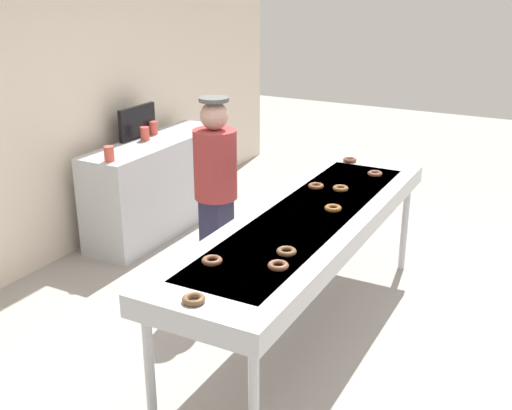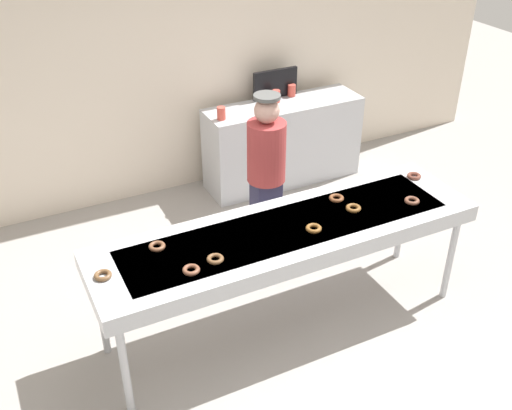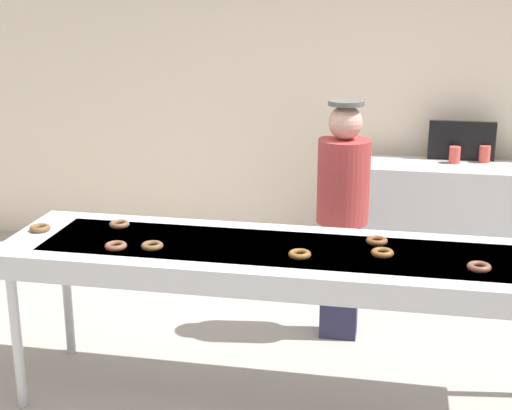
{
  "view_description": "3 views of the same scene",
  "coord_description": "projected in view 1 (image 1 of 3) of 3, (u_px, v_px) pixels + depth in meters",
  "views": [
    {
      "loc": [
        -3.59,
        -1.52,
        2.43
      ],
      "look_at": [
        -0.23,
        0.27,
        1.01
      ],
      "focal_mm": 44.02,
      "sensor_mm": 36.0,
      "label": 1
    },
    {
      "loc": [
        -1.83,
        -3.16,
        3.35
      ],
      "look_at": [
        -0.14,
        0.24,
        1.01
      ],
      "focal_mm": 42.33,
      "sensor_mm": 36.0,
      "label": 2
    },
    {
      "loc": [
        0.6,
        -3.63,
        2.25
      ],
      "look_at": [
        -0.15,
        0.28,
        1.06
      ],
      "focal_mm": 51.96,
      "sensor_mm": 36.0,
      "label": 3
    }
  ],
  "objects": [
    {
      "name": "chocolate_donut_2",
      "position": [
        316.0,
        186.0,
        4.68
      ],
      "size": [
        0.15,
        0.15,
        0.03
      ],
      "primitive_type": "torus",
      "rotation": [
        0.0,
        0.0,
        0.3
      ],
      "color": "brown",
      "rests_on": "fryer_conveyor"
    },
    {
      "name": "prep_counter",
      "position": [
        158.0,
        186.0,
        6.16
      ],
      "size": [
        1.73,
        0.51,
        0.92
      ],
      "primitive_type": "cube",
      "color": "#B7BABF",
      "rests_on": "ground"
    },
    {
      "name": "chocolate_donut_1",
      "position": [
        333.0,
        208.0,
        4.24
      ],
      "size": [
        0.13,
        0.13,
        0.03
      ],
      "primitive_type": "torus",
      "rotation": [
        0.0,
        0.0,
        3.05
      ],
      "color": "brown",
      "rests_on": "fryer_conveyor"
    },
    {
      "name": "paper_cup_1",
      "position": [
        109.0,
        154.0,
        5.31
      ],
      "size": [
        0.09,
        0.09,
        0.13
      ],
      "primitive_type": "cylinder",
      "color": "#CC4C3F",
      "rests_on": "prep_counter"
    },
    {
      "name": "chocolate_donut_3",
      "position": [
        375.0,
        174.0,
        4.96
      ],
      "size": [
        0.16,
        0.16,
        0.03
      ],
      "primitive_type": "torus",
      "rotation": [
        0.0,
        0.0,
        0.82
      ],
      "color": "brown",
      "rests_on": "fryer_conveyor"
    },
    {
      "name": "back_wall",
      "position": [
        21.0,
        71.0,
        5.01
      ],
      "size": [
        8.0,
        0.12,
        3.36
      ],
      "primitive_type": "cube",
      "color": "beige",
      "rests_on": "ground"
    },
    {
      "name": "menu_display",
      "position": [
        137.0,
        122.0,
        6.03
      ],
      "size": [
        0.51,
        0.04,
        0.31
      ],
      "primitive_type": "cube",
      "color": "black",
      "rests_on": "prep_counter"
    },
    {
      "name": "fryer_conveyor",
      "position": [
        308.0,
        224.0,
        4.2
      ],
      "size": [
        2.92,
        0.79,
        0.92
      ],
      "color": "#B7BABF",
      "rests_on": "ground"
    },
    {
      "name": "ground_plane",
      "position": [
        305.0,
        333.0,
        4.49
      ],
      "size": [
        16.0,
        16.0,
        0.0
      ],
      "primitive_type": "plane",
      "color": "#9E9993"
    },
    {
      "name": "chocolate_donut_0",
      "position": [
        212.0,
        261.0,
        3.47
      ],
      "size": [
        0.12,
        0.12,
        0.03
      ],
      "primitive_type": "torus",
      "rotation": [
        0.0,
        0.0,
        3.12
      ],
      "color": "brown",
      "rests_on": "fryer_conveyor"
    },
    {
      "name": "chocolate_donut_4",
      "position": [
        278.0,
        266.0,
        3.41
      ],
      "size": [
        0.16,
        0.16,
        0.03
      ],
      "primitive_type": "torus",
      "rotation": [
        0.0,
        0.0,
        2.67
      ],
      "color": "brown",
      "rests_on": "fryer_conveyor"
    },
    {
      "name": "chocolate_donut_7",
      "position": [
        341.0,
        188.0,
        4.63
      ],
      "size": [
        0.15,
        0.15,
        0.03
      ],
      "primitive_type": "torus",
      "rotation": [
        0.0,
        0.0,
        0.37
      ],
      "color": "brown",
      "rests_on": "fryer_conveyor"
    },
    {
      "name": "chocolate_donut_8",
      "position": [
        350.0,
        160.0,
        5.32
      ],
      "size": [
        0.13,
        0.13,
        0.03
      ],
      "primitive_type": "torus",
      "rotation": [
        0.0,
        0.0,
        1.65
      ],
      "color": "brown",
      "rests_on": "fryer_conveyor"
    },
    {
      "name": "chocolate_donut_6",
      "position": [
        194.0,
        299.0,
        3.06
      ],
      "size": [
        0.16,
        0.16,
        0.03
      ],
      "primitive_type": "torus",
      "rotation": [
        0.0,
        0.0,
        0.48
      ],
      "color": "brown",
      "rests_on": "fryer_conveyor"
    },
    {
      "name": "paper_cup_2",
      "position": [
        153.0,
        128.0,
        6.19
      ],
      "size": [
        0.09,
        0.09,
        0.13
      ],
      "primitive_type": "cylinder",
      "color": "#CC4C3F",
      "rests_on": "prep_counter"
    },
    {
      "name": "worker_baker",
      "position": [
        216.0,
        186.0,
        4.81
      ],
      "size": [
        0.33,
        0.33,
        1.57
      ],
      "rotation": [
        0.0,
        0.0,
        3.28
      ],
      "color": "#262542",
      "rests_on": "ground"
    },
    {
      "name": "chocolate_donut_5",
      "position": [
        286.0,
        251.0,
        3.58
      ],
      "size": [
        0.13,
        0.13,
        0.03
      ],
      "primitive_type": "torus",
      "rotation": [
        0.0,
        0.0,
        0.16
      ],
      "color": "brown",
      "rests_on": "fryer_conveyor"
    },
    {
      "name": "paper_cup_0",
      "position": [
        145.0,
        134.0,
        5.96
      ],
      "size": [
        0.09,
        0.09,
        0.13
      ],
      "primitive_type": "cylinder",
      "color": "#CC4C3F",
      "rests_on": "prep_counter"
    }
  ]
}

